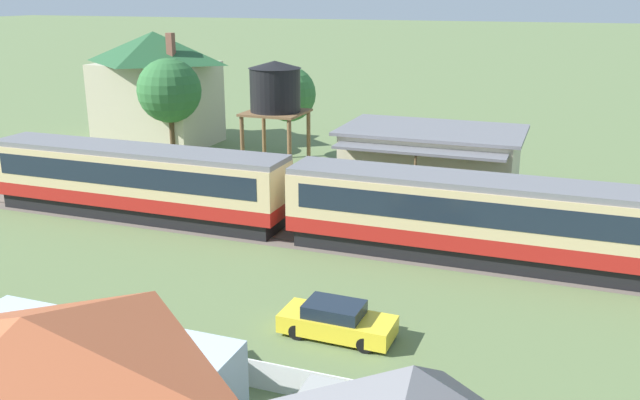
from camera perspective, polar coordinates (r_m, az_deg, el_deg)
ground_plane at (r=35.67m, az=7.65°, el=-4.08°), size 600.00×600.00×0.00m
passenger_train at (r=34.00m, az=13.13°, el=-1.28°), size 57.81×3.23×4.21m
railway_track at (r=35.38m, az=6.89°, el=-4.22°), size 123.07×3.60×0.04m
station_building at (r=44.16m, az=9.32°, el=3.11°), size 11.42×8.50×4.54m
station_house_dark_green_roof at (r=60.80m, az=-13.60°, el=9.23°), size 10.00×7.75×9.66m
water_tower at (r=47.25m, az=-3.80°, el=9.27°), size 4.02×4.02×8.35m
cottage_terracotta_roof at (r=20.78m, az=-23.16°, el=-14.49°), size 10.00×8.54×4.57m
picket_fence_front at (r=25.89m, az=-15.82°, el=-11.88°), size 33.75×0.06×1.05m
parked_car_yellow at (r=26.52m, az=1.42°, el=-10.14°), size 4.47×1.90×1.38m
yard_tree_0 at (r=53.97m, az=-2.67°, el=8.90°), size 4.34×4.34×7.31m
yard_tree_1 at (r=55.74m, az=-12.58°, el=8.98°), size 5.09×5.09×7.89m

